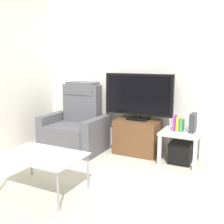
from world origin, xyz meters
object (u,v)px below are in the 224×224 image
(tv_stand, at_px, (137,137))
(book_leftmost, at_px, (175,123))
(recliner_armchair, at_px, (76,127))
(book_rightmost, at_px, (182,125))
(television, at_px, (138,96))
(side_table, at_px, (181,136))
(cell_phone, at_px, (48,154))
(game_console, at_px, (193,123))
(book_middle, at_px, (178,124))
(coffee_table, at_px, (42,157))
(subwoofer_box, at_px, (181,153))

(tv_stand, xyz_separation_m, book_leftmost, (0.60, -0.10, 0.31))
(recliner_armchair, bearing_deg, tv_stand, 7.73)
(book_rightmost, bearing_deg, television, 170.02)
(television, xyz_separation_m, side_table, (0.70, -0.10, -0.52))
(tv_stand, relative_size, cell_phone, 4.45)
(side_table, distance_m, game_console, 0.25)
(book_rightmost, xyz_separation_m, game_console, (0.14, 0.03, 0.05))
(recliner_armchair, height_order, book_middle, recliner_armchair)
(game_console, bearing_deg, television, 173.68)
(book_leftmost, relative_size, game_console, 0.84)
(side_table, distance_m, book_leftmost, 0.21)
(book_rightmost, bearing_deg, coffee_table, -127.56)
(game_console, xyz_separation_m, cell_phone, (-1.26, -1.52, -0.17))
(tv_stand, relative_size, television, 0.62)
(television, bearing_deg, book_leftmost, -11.66)
(subwoofer_box, xyz_separation_m, book_leftmost, (-0.10, -0.02, 0.43))
(recliner_armchair, height_order, subwoofer_box, recliner_armchair)
(tv_stand, relative_size, recliner_armchair, 0.62)
(book_leftmost, relative_size, book_middle, 1.15)
(game_console, bearing_deg, tv_stand, 174.96)
(subwoofer_box, distance_m, book_rightmost, 0.40)
(book_rightmost, bearing_deg, cell_phone, -127.01)
(side_table, relative_size, cell_phone, 3.60)
(recliner_armchair, relative_size, side_table, 2.00)
(television, bearing_deg, subwoofer_box, -8.43)
(side_table, height_order, subwoofer_box, side_table)
(tv_stand, height_order, book_middle, book_middle)
(subwoofer_box, height_order, coffee_table, coffee_table)
(book_middle, height_order, cell_phone, book_middle)
(tv_stand, xyz_separation_m, recliner_armchair, (-0.98, -0.23, 0.10))
(book_middle, bearing_deg, side_table, 21.75)
(game_console, bearing_deg, side_table, -176.05)
(television, bearing_deg, coffee_table, -105.96)
(subwoofer_box, xyz_separation_m, game_console, (0.15, 0.01, 0.45))
(television, xyz_separation_m, book_leftmost, (0.60, -0.12, -0.33))
(recliner_armchair, relative_size, book_rightmost, 6.45)
(subwoofer_box, xyz_separation_m, book_rightmost, (0.00, -0.02, 0.40))
(book_rightmost, xyz_separation_m, coffee_table, (-1.17, -1.53, -0.15))
(book_middle, xyz_separation_m, book_rightmost, (0.05, 0.00, -0.01))
(tv_stand, distance_m, coffee_table, 1.70)
(book_rightmost, distance_m, coffee_table, 1.93)
(book_rightmost, bearing_deg, book_middle, 180.00)
(tv_stand, height_order, side_table, tv_stand)
(book_leftmost, height_order, book_rightmost, book_leftmost)
(television, xyz_separation_m, book_middle, (0.65, -0.12, -0.35))
(book_middle, bearing_deg, television, 169.22)
(television, distance_m, game_console, 0.90)
(book_middle, height_order, book_rightmost, book_middle)
(recliner_armchair, xyz_separation_m, book_leftmost, (1.58, 0.12, 0.20))
(tv_stand, height_order, television, television)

